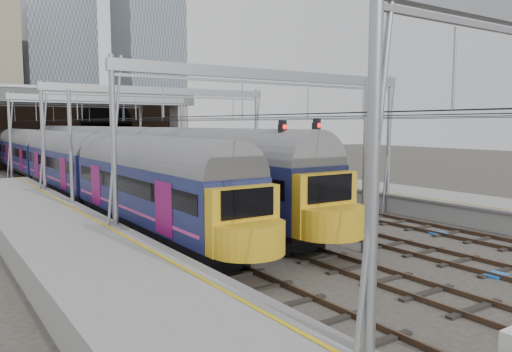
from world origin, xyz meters
TOP-DOWN VIEW (x-y plane):
  - ground at (0.00, 0.00)m, footprint 160.00×160.00m
  - platform_left at (-10.18, 2.50)m, footprint 4.32×55.00m
  - tracks at (0.00, 15.00)m, footprint 14.40×80.00m
  - overhead_line at (0.00, 21.49)m, footprint 16.80×80.00m
  - retaining_wall at (1.40, 51.93)m, footprint 28.00×2.75m
  - overbridge at (0.00, 46.00)m, footprint 28.00×3.00m
  - city_skyline at (2.73, 70.48)m, footprint 37.50×27.50m
  - train_main at (-2.00, 35.86)m, footprint 2.94×68.00m
  - train_second at (-6.00, 32.81)m, footprint 2.72×62.83m
  - signal_near_left at (-2.43, 4.39)m, footprint 0.42×0.48m
  - signal_near_centre at (-1.32, 3.56)m, footprint 0.42×0.49m
  - equip_cover_a at (1.49, -2.77)m, footprint 0.79×0.59m
  - equip_cover_b at (2.25, 8.01)m, footprint 1.02×0.78m
  - equip_cover_c at (5.50, 2.44)m, footprint 0.91×0.78m

SIDE VIEW (x-z plane):
  - ground at x=0.00m, z-range 0.00..0.00m
  - tracks at x=0.00m, z-range -0.09..0.13m
  - equip_cover_a at x=1.49m, z-range 0.00..0.09m
  - equip_cover_c at x=5.50m, z-range 0.00..0.09m
  - equip_cover_b at x=2.25m, z-range 0.00..0.11m
  - platform_left at x=-10.18m, z-range -0.01..1.11m
  - train_second at x=-6.00m, z-range 0.09..4.79m
  - train_main at x=-2.00m, z-range 0.07..5.08m
  - signal_near_left at x=-2.43m, z-range 0.66..6.03m
  - signal_near_centre at x=-1.32m, z-range 0.66..6.10m
  - retaining_wall at x=1.40m, z-range -0.17..8.83m
  - overhead_line at x=0.00m, z-range 2.57..10.57m
  - overbridge at x=0.00m, z-range 2.64..11.89m
  - city_skyline at x=2.73m, z-range -12.91..47.09m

